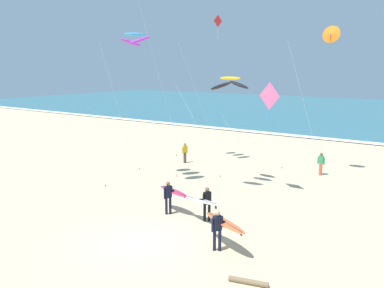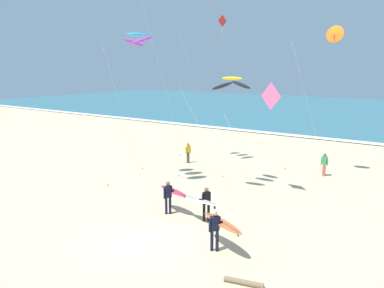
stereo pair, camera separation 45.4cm
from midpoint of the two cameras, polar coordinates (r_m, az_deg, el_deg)
ground_plane at (r=17.27m, az=-7.00°, el=-13.90°), size 160.00×160.00×0.00m
shoreline_foam at (r=42.57m, az=20.49°, el=0.61°), size 160.00×1.40×0.01m
surfer_lead at (r=18.72m, az=2.43°, el=-8.36°), size 2.29×1.12×1.71m
surfer_trailing at (r=16.06m, az=4.73°, el=-11.73°), size 2.58×1.60×1.71m
surfer_third at (r=19.87m, az=-2.48°, el=-7.21°), size 2.06×1.10×1.71m
kite_diamond_scarlet_near at (r=35.46m, az=4.53°, el=16.50°), size 1.25×5.27×11.81m
kite_arc_golden_mid at (r=23.49m, az=6.37°, el=8.79°), size 4.75×2.71×6.76m
kite_delta_amber_high at (r=27.66m, az=20.49°, el=14.71°), size 3.56×0.45×9.98m
kite_diamond_rose_low at (r=22.51m, az=11.84°, el=6.53°), size 4.75×1.91×6.48m
kite_arc_cobalt_distant at (r=24.55m, az=-7.49°, el=14.88°), size 3.09×3.11×9.33m
bystander_yellow_top at (r=30.32m, az=-0.15°, el=-1.26°), size 0.28×0.47×1.59m
bystander_green_top at (r=28.18m, az=19.15°, el=-2.82°), size 0.50×0.22×1.59m
driftwood_log at (r=14.23m, az=8.50°, el=-19.31°), size 1.37×0.51×0.19m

